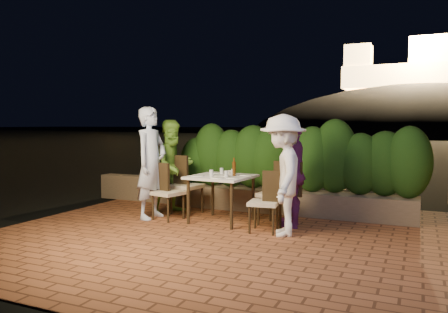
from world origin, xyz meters
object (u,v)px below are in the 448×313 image
Objects in this scene: chair_right_front at (264,201)px; diner_purple at (293,174)px; diner_blue at (151,163)px; chair_left_front at (168,191)px; parapet_lamp at (171,174)px; diner_white at (283,175)px; dining_table at (221,199)px; chair_right_back at (275,193)px; chair_left_back at (187,185)px; diner_green at (173,166)px; beer_bottle at (234,167)px; bowl at (229,172)px.

diner_purple is (0.29, 0.51, 0.36)m from chair_right_front.
diner_blue is at bearing -10.67° from chair_right_front.
chair_left_front is 6.66× the size of parapet_lamp.
diner_white is (2.32, -0.18, -0.07)m from diner_blue.
dining_table is 0.50× the size of diner_blue.
parapet_lamp is at bearing -38.17° from chair_right_front.
dining_table is at bearing 21.52° from chair_right_back.
diner_purple is at bearing -169.67° from chair_right_back.
diner_purple is at bearing -126.84° from chair_right_front.
dining_table is 1.00× the size of chair_left_front.
chair_left_back is 1.14m from parapet_lamp.
parapet_lamp is at bearing -121.19° from diner_purple.
dining_table is 1.23m from diner_green.
diner_green is 1.01m from parapet_lamp.
diner_white is at bearing -19.41° from dining_table.
chair_right_front is at bearing 99.41° from chair_right_back.
parapet_lamp is at bearing 148.86° from beer_bottle.
chair_right_front is 6.43× the size of parapet_lamp.
diner_white is at bearing -31.99° from bowl.
diner_blue is at bearing -115.04° from chair_left_back.
chair_left_front is 0.93× the size of chair_right_back.
diner_blue is (-0.31, -0.01, 0.46)m from chair_left_front.
chair_left_front is at bearing -60.56° from parapet_lamp.
chair_left_front is 0.54× the size of diner_white.
diner_green is (-0.22, 0.54, 0.36)m from chair_left_front.
diner_green is at bearing 166.98° from beer_bottle.
chair_right_back is (0.85, 0.16, 0.13)m from dining_table.
bowl is at bearing -109.10° from diner_purple.
bowl is 0.20× the size of chair_left_front.
diner_blue is at bearing -156.08° from bowl.
bowl reaches higher than parapet_lamp.
diner_purple reaches higher than parapet_lamp.
diner_purple is at bearing -68.26° from diner_green.
chair_left_front is 0.56m from diner_blue.
chair_right_front is at bearing -22.55° from dining_table.
diner_purple is (0.28, -0.00, 0.31)m from chair_right_back.
dining_table is 0.50m from bowl.
parapet_lamp is (-0.76, 1.35, 0.10)m from chair_left_front.
diner_white is at bearing -10.76° from diner_purple.
chair_left_back is at bearing 157.43° from dining_table.
chair_left_front is at bearing -131.40° from diner_green.
diner_blue reaches higher than diner_purple.
diner_green is at bearing -126.54° from diner_white.
diner_purple is at bearing 24.24° from chair_left_front.
diner_green is at bearing -56.27° from parapet_lamp.
dining_table is at bearing -35.03° from parapet_lamp.
chair_right_back is at bearing 25.93° from chair_left_front.
chair_left_front reaches higher than chair_right_front.
diner_green reaches higher than chair_left_back.
diner_purple is at bearing 162.43° from diner_white.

